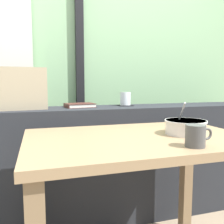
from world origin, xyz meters
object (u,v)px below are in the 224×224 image
object	(u,v)px
throw_pillow	(19,89)
fork_utensil	(183,125)
coaster_square	(125,105)
closed_book	(80,105)
ceramic_mug	(196,136)
soup_bowl	(185,127)
juice_glass	(125,99)
breakfast_table	(138,163)

from	to	relation	value
throw_pillow	fork_utensil	world-z (taller)	throw_pillow
coaster_square	closed_book	size ratio (longest dim) A/B	0.48
coaster_square	ceramic_mug	xyz separation A→B (m)	(-0.04, -0.90, -0.04)
throw_pillow	soup_bowl	xyz separation A→B (m)	(0.78, -0.63, -0.18)
closed_book	ceramic_mug	distance (m)	0.93
juice_glass	soup_bowl	world-z (taller)	juice_glass
coaster_square	ceramic_mug	distance (m)	0.90
juice_glass	ceramic_mug	distance (m)	0.90
breakfast_table	throw_pillow	distance (m)	0.88
juice_glass	soup_bowl	bearing A→B (deg)	-85.11
breakfast_table	fork_utensil	world-z (taller)	fork_utensil
juice_glass	soup_bowl	size ratio (longest dim) A/B	0.48
throw_pillow	soup_bowl	world-z (taller)	throw_pillow
soup_bowl	fork_utensil	distance (m)	0.24
closed_book	throw_pillow	bearing A→B (deg)	-173.78
coaster_square	fork_utensil	world-z (taller)	coaster_square
breakfast_table	soup_bowl	world-z (taller)	soup_bowl
breakfast_table	soup_bowl	bearing A→B (deg)	-5.72
coaster_square	fork_utensil	bearing A→B (deg)	-69.49
soup_bowl	fork_utensil	world-z (taller)	soup_bowl
coaster_square	throw_pillow	bearing A→B (deg)	-175.51
coaster_square	closed_book	distance (m)	0.34
breakfast_table	throw_pillow	world-z (taller)	throw_pillow
juice_glass	soup_bowl	xyz separation A→B (m)	(0.06, -0.68, -0.09)
soup_bowl	fork_utensil	size ratio (longest dim) A/B	1.16
breakfast_table	ceramic_mug	size ratio (longest dim) A/B	8.95
breakfast_table	juice_glass	world-z (taller)	juice_glass
breakfast_table	ceramic_mug	distance (m)	0.32
coaster_square	fork_utensil	size ratio (longest dim) A/B	0.59
juice_glass	closed_book	size ratio (longest dim) A/B	0.45
throw_pillow	soup_bowl	distance (m)	1.01
juice_glass	closed_book	distance (m)	0.34
throw_pillow	fork_utensil	bearing A→B (deg)	-25.00
coaster_square	closed_book	xyz separation A→B (m)	(-0.34, -0.01, 0.01)
breakfast_table	coaster_square	distance (m)	0.71
coaster_square	fork_utensil	xyz separation A→B (m)	(0.18, -0.48, -0.08)
breakfast_table	soup_bowl	size ratio (longest dim) A/B	5.12
closed_book	soup_bowl	world-z (taller)	soup_bowl
breakfast_table	soup_bowl	xyz separation A→B (m)	(0.23, -0.02, 0.16)
juice_glass	closed_book	bearing A→B (deg)	-177.47
breakfast_table	throw_pillow	bearing A→B (deg)	132.13
coaster_square	soup_bowl	bearing A→B (deg)	-85.11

